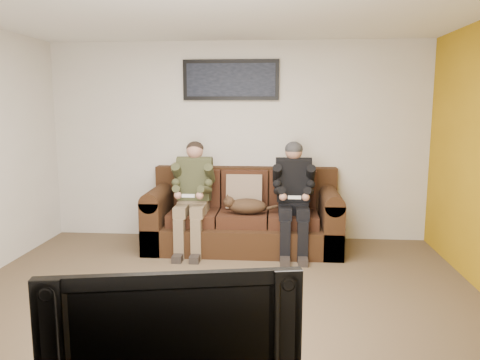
# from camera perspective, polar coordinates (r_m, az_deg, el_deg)

# --- Properties ---
(floor) EXTENTS (5.00, 5.00, 0.00)m
(floor) POSITION_cam_1_polar(r_m,az_deg,el_deg) (4.35, -2.89, -14.99)
(floor) COLOR brown
(floor) RESTS_ON ground
(ceiling) EXTENTS (5.00, 5.00, 0.00)m
(ceiling) POSITION_cam_1_polar(r_m,az_deg,el_deg) (4.06, -3.20, 20.80)
(ceiling) COLOR silver
(ceiling) RESTS_ON ground
(wall_back) EXTENTS (5.00, 0.00, 5.00)m
(wall_back) POSITION_cam_1_polar(r_m,az_deg,el_deg) (6.23, -0.30, 4.72)
(wall_back) COLOR beige
(wall_back) RESTS_ON ground
(wall_front) EXTENTS (5.00, 0.00, 5.00)m
(wall_front) POSITION_cam_1_polar(r_m,az_deg,el_deg) (1.83, -12.38, -6.20)
(wall_front) COLOR beige
(wall_front) RESTS_ON ground
(sofa) EXTENTS (2.38, 1.03, 0.97)m
(sofa) POSITION_cam_1_polar(r_m,az_deg,el_deg) (5.96, 0.49, -4.57)
(sofa) COLOR #311C0E
(sofa) RESTS_ON ground
(throw_pillow) EXTENTS (0.45, 0.22, 0.45)m
(throw_pillow) POSITION_cam_1_polar(r_m,az_deg,el_deg) (5.93, 0.52, -1.43)
(throw_pillow) COLOR #836C56
(throw_pillow) RESTS_ON sofa
(throw_blanket) EXTENTS (0.49, 0.24, 0.09)m
(throw_blanket) POSITION_cam_1_polar(r_m,az_deg,el_deg) (6.23, -5.95, 1.64)
(throw_blanket) COLOR tan
(throw_blanket) RESTS_ON sofa
(person_left) EXTENTS (0.51, 0.87, 1.33)m
(person_left) POSITION_cam_1_polar(r_m,az_deg,el_deg) (5.76, -5.76, -1.13)
(person_left) COLOR brown
(person_left) RESTS_ON sofa
(person_right) EXTENTS (0.51, 0.86, 1.34)m
(person_right) POSITION_cam_1_polar(r_m,az_deg,el_deg) (5.67, 6.55, -1.27)
(person_right) COLOR black
(person_right) RESTS_ON sofa
(cat) EXTENTS (0.66, 0.26, 0.24)m
(cat) POSITION_cam_1_polar(r_m,az_deg,el_deg) (5.65, 0.70, -3.16)
(cat) COLOR #4A311D
(cat) RESTS_ON sofa
(framed_poster) EXTENTS (1.25, 0.05, 0.52)m
(framed_poster) POSITION_cam_1_polar(r_m,az_deg,el_deg) (6.19, -1.12, 12.10)
(framed_poster) COLOR black
(framed_poster) RESTS_ON wall_back
(television) EXTENTS (1.16, 0.36, 0.66)m
(television) POSITION_cam_1_polar(r_m,az_deg,el_deg) (2.29, -8.20, -17.96)
(television) COLOR black
(television) RESTS_ON tv_stand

